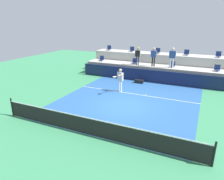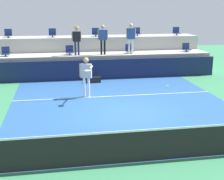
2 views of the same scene
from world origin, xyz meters
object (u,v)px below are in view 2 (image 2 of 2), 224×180
Objects in this scene: stadium_chair_upper_center at (96,33)px; stadium_chair_upper_far_right at (176,32)px; stadium_chair_lower_right at (129,49)px; stadium_chair_upper_far_left at (8,34)px; stadium_chair_lower_far_left at (6,52)px; stadium_chair_lower_left at (70,51)px; stadium_chair_upper_right at (137,32)px; spectator_leaning_on_rail at (131,35)px; tennis_ball at (167,86)px; equipment_bag at (94,80)px; stadium_chair_lower_far_right at (186,48)px; spectator_with_hat at (77,38)px; stadium_chair_upper_left at (52,33)px; tennis_player at (86,73)px; spectator_in_grey at (103,37)px.

stadium_chair_upper_far_right is at bearing 0.00° from stadium_chair_upper_center.
stadium_chair_upper_far_left is (-7.10, 1.80, 0.85)m from stadium_chair_lower_right.
stadium_chair_lower_far_left is 5.66m from stadium_chair_upper_center.
stadium_chair_lower_left is 3.52m from stadium_chair_lower_right.
stadium_chair_upper_center is 2.69m from stadium_chair_upper_right.
stadium_chair_upper_far_right is at bearing 14.20° from stadium_chair_lower_left.
stadium_chair_upper_right is 0.30× the size of spectator_leaning_on_rail.
stadium_chair_upper_far_right reaches higher than stadium_chair_lower_far_left.
tennis_ball is 5.97m from equipment_bag.
spectator_leaning_on_rail is (-0.00, -0.38, 0.85)m from stadium_chair_lower_right.
equipment_bag is (-2.14, 5.49, -0.90)m from tennis_ball.
stadium_chair_lower_right is 7.37m from stadium_chair_upper_far_left.
stadium_chair_lower_far_right is 10.86m from stadium_chair_upper_far_left.
spectator_with_hat reaches higher than tennis_ball.
stadium_chair_upper_left is at bearing 167.39° from stadium_chair_lower_far_right.
stadium_chair_lower_right is 4.89m from stadium_chair_upper_left.
stadium_chair_upper_far_right is (0.01, 1.80, 0.85)m from stadium_chair_lower_far_right.
stadium_chair_upper_far_right is (7.12, 1.80, 0.85)m from stadium_chair_lower_left.
equipment_bag is at bearing 77.03° from tennis_player.
stadium_chair_upper_far_left is 6.42m from equipment_bag.
stadium_chair_upper_right is at bearing 63.04° from stadium_chair_lower_right.
stadium_chair_upper_center reaches higher than stadium_chair_lower_far_right.
stadium_chair_upper_left is at bearing 142.37° from spectator_in_grey.
stadium_chair_lower_far_left is at bearing 180.00° from stadium_chair_lower_right.
tennis_player reaches higher than stadium_chair_lower_far_right.
stadium_chair_lower_right is at bearing 88.08° from tennis_ball.
stadium_chair_upper_far_left is 7.81m from tennis_player.
spectator_with_hat is at bearing -161.98° from stadium_chair_upper_far_right.
stadium_chair_upper_left is 2.69m from stadium_chair_upper_center.
tennis_player is (-6.61, -4.75, -0.36)m from stadium_chair_lower_far_right.
tennis_player is at bearing 135.49° from tennis_ball.
tennis_ball is (-1.17, -9.28, -1.26)m from stadium_chair_upper_right.
stadium_chair_lower_far_right is 3.33m from stadium_chair_upper_right.
spectator_with_hat is at bearing -180.00° from spectator_leaning_on_rail.
stadium_chair_lower_far_left is 7.13m from spectator_leaning_on_rail.
stadium_chair_upper_center reaches higher than equipment_bag.
spectator_leaning_on_rail is at bearing -173.89° from stadium_chair_lower_far_right.
stadium_chair_upper_left reaches higher than stadium_chair_lower_left.
stadium_chair_upper_far_left reaches higher than stadium_chair_lower_right.
stadium_chair_upper_far_left reaches higher than tennis_ball.
spectator_in_grey is at bearing 64.67° from equipment_bag.
tennis_player is at bearing -58.16° from stadium_chair_upper_far_left.
stadium_chair_upper_far_right is (2.67, 0.00, 0.00)m from stadium_chair_upper_right.
equipment_bag is (4.71, -3.79, -2.16)m from stadium_chair_upper_far_left.
spectator_leaning_on_rail is at bearing 0.00° from spectator_in_grey.
stadium_chair_upper_far_right is 4.20m from spectator_leaning_on_rail.
spectator_in_grey is at bearing 101.00° from tennis_ball.
stadium_chair_lower_far_left is 1.00× the size of stadium_chair_upper_right.
tennis_player is at bearing -102.97° from equipment_bag.
spectator_with_hat is (-6.71, -2.18, -0.07)m from stadium_chair_upper_far_right.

